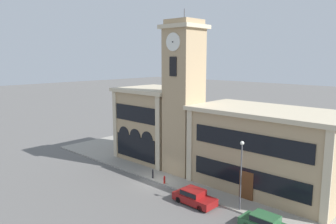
{
  "coord_description": "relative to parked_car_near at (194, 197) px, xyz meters",
  "views": [
    {
      "loc": [
        25.15,
        -24.77,
        13.97
      ],
      "look_at": [
        -0.82,
        2.87,
        7.7
      ],
      "focal_mm": 35.0,
      "sensor_mm": 36.0,
      "label": 1
    }
  ],
  "objects": [
    {
      "name": "bollard",
      "position": [
        -7.58,
        1.8,
        -0.08
      ],
      "size": [
        0.18,
        0.18,
        1.06
      ],
      "color": "black",
      "rests_on": "sidewalk_kerb"
    },
    {
      "name": "parked_car_mid",
      "position": [
        7.48,
        0.0,
        -0.02
      ],
      "size": [
        4.45,
        1.81,
        1.4
      ],
      "rotation": [
        0.0,
        0.0,
        -0.02
      ],
      "color": "#285633",
      "rests_on": "ground_plane"
    },
    {
      "name": "sidewalk_kerb",
      "position": [
        -6.56,
        7.68,
        -0.68
      ],
      "size": [
        42.97,
        12.76,
        0.15
      ],
      "color": "gray",
      "rests_on": "ground_plane"
    },
    {
      "name": "street_lamp",
      "position": [
        4.05,
        1.65,
        3.6
      ],
      "size": [
        0.36,
        0.36,
        6.52
      ],
      "color": "#4C4C51",
      "rests_on": "sidewalk_kerb"
    },
    {
      "name": "clock_tower",
      "position": [
        -6.57,
        6.03,
        8.48
      ],
      "size": [
        4.42,
        4.42,
        19.53
      ],
      "color": "tan",
      "rests_on": "ground_plane"
    },
    {
      "name": "town_hall_left_wing",
      "position": [
        -13.3,
        8.08,
        4.22
      ],
      "size": [
        9.85,
        8.59,
        9.89
      ],
      "color": "tan",
      "rests_on": "ground_plane"
    },
    {
      "name": "ground_plane",
      "position": [
        -6.56,
        1.3,
        -0.75
      ],
      "size": [
        300.0,
        300.0,
        0.0
      ],
      "primitive_type": "plane",
      "color": "#605E5B"
    },
    {
      "name": "town_hall_right_wing",
      "position": [
        3.26,
        8.09,
        3.64
      ],
      "size": [
        16.03,
        8.59,
        8.74
      ],
      "color": "tan",
      "rests_on": "ground_plane"
    },
    {
      "name": "fire_hydrant",
      "position": [
        -5.48,
        1.56,
        -0.18
      ],
      "size": [
        0.22,
        0.22,
        0.87
      ],
      "color": "red",
      "rests_on": "sidewalk_kerb"
    },
    {
      "name": "parked_car_near",
      "position": [
        0.0,
        0.0,
        0.0
      ],
      "size": [
        4.31,
        1.92,
        1.46
      ],
      "rotation": [
        0.0,
        0.0,
        -0.02
      ],
      "color": "maroon",
      "rests_on": "ground_plane"
    }
  ]
}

